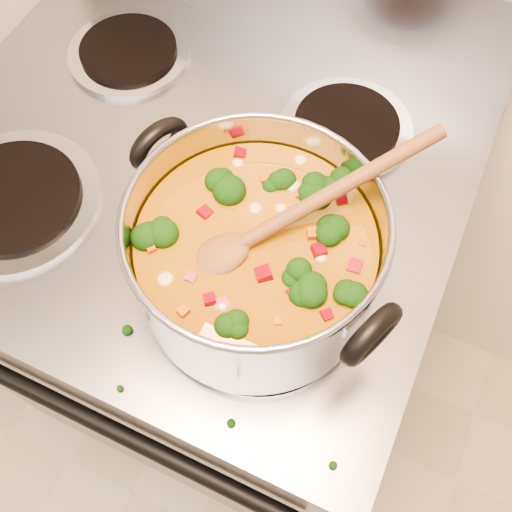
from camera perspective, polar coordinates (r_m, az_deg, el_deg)
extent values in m
cube|color=gray|center=(1.22, -4.64, -3.91)|extent=(0.77, 0.67, 0.92)
cylinder|color=black|center=(0.83, -17.73, -14.53)|extent=(0.66, 0.02, 0.02)
cylinder|color=#A5A5AD|center=(0.85, -22.99, 5.20)|extent=(0.23, 0.23, 0.01)
cylinder|color=black|center=(0.84, -23.18, 5.49)|extent=(0.18, 0.18, 0.01)
cylinder|color=#A5A5AD|center=(0.71, 0.37, -4.77)|extent=(0.23, 0.23, 0.01)
cylinder|color=black|center=(0.70, 0.37, -4.51)|extent=(0.18, 0.18, 0.01)
cylinder|color=#A5A5AD|center=(0.98, -12.57, 19.20)|extent=(0.19, 0.19, 0.01)
cylinder|color=black|center=(0.98, -12.66, 19.54)|extent=(0.15, 0.15, 0.01)
cylinder|color=#A5A5AD|center=(0.87, 8.99, 12.52)|extent=(0.19, 0.19, 0.01)
cylinder|color=black|center=(0.86, 9.07, 12.86)|extent=(0.15, 0.15, 0.01)
cylinder|color=#A5A5AD|center=(0.64, 0.00, 0.12)|extent=(0.28, 0.28, 0.15)
torus|color=#A5A5AD|center=(0.57, 0.00, 3.62)|extent=(0.28, 0.28, 0.01)
cylinder|color=#9A660E|center=(0.65, 0.00, -0.73)|extent=(0.26, 0.26, 0.11)
torus|color=black|center=(0.66, -9.64, 10.94)|extent=(0.05, 0.08, 0.08)
torus|color=black|center=(0.55, 11.47, -7.71)|extent=(0.05, 0.08, 0.08)
ellipsoid|color=black|center=(0.60, 5.96, 0.66)|extent=(0.04, 0.04, 0.03)
ellipsoid|color=black|center=(0.63, 7.49, 3.64)|extent=(0.04, 0.04, 0.03)
ellipsoid|color=black|center=(0.59, 9.67, -2.95)|extent=(0.04, 0.04, 0.03)
ellipsoid|color=black|center=(0.62, 1.53, 3.59)|extent=(0.04, 0.04, 0.03)
ellipsoid|color=black|center=(0.65, -1.87, 8.18)|extent=(0.04, 0.04, 0.03)
ellipsoid|color=black|center=(0.61, 5.33, 2.35)|extent=(0.04, 0.04, 0.03)
ellipsoid|color=black|center=(0.65, 1.01, 8.20)|extent=(0.04, 0.04, 0.03)
ellipsoid|color=black|center=(0.58, -4.71, -3.16)|extent=(0.04, 0.04, 0.03)
ellipsoid|color=black|center=(0.58, 7.17, -3.63)|extent=(0.04, 0.04, 0.03)
ellipsoid|color=black|center=(0.63, -8.80, 4.38)|extent=(0.04, 0.04, 0.03)
ellipsoid|color=black|center=(0.61, -1.90, 1.95)|extent=(0.04, 0.04, 0.03)
ellipsoid|color=maroon|center=(0.59, 9.87, -2.33)|extent=(0.01, 0.01, 0.01)
ellipsoid|color=maroon|center=(0.58, -1.48, -4.61)|extent=(0.01, 0.01, 0.01)
ellipsoid|color=maroon|center=(0.59, -3.42, -0.87)|extent=(0.01, 0.01, 0.01)
ellipsoid|color=maroon|center=(0.62, -4.03, 3.96)|extent=(0.01, 0.01, 0.01)
ellipsoid|color=maroon|center=(0.58, 1.90, -4.76)|extent=(0.01, 0.01, 0.01)
ellipsoid|color=maroon|center=(0.58, -4.34, -3.75)|extent=(0.01, 0.01, 0.01)
ellipsoid|color=maroon|center=(0.62, 3.33, 3.40)|extent=(0.01, 0.01, 0.01)
ellipsoid|color=maroon|center=(0.64, 5.00, 5.75)|extent=(0.01, 0.01, 0.01)
ellipsoid|color=maroon|center=(0.67, -1.01, 10.21)|extent=(0.01, 0.01, 0.01)
ellipsoid|color=maroon|center=(0.61, -6.39, 1.85)|extent=(0.01, 0.01, 0.01)
ellipsoid|color=maroon|center=(0.64, 9.67, 5.09)|extent=(0.01, 0.01, 0.01)
ellipsoid|color=#A84409|center=(0.61, 5.55, 2.10)|extent=(0.01, 0.01, 0.01)
ellipsoid|color=#A84409|center=(0.58, 8.18, -5.28)|extent=(0.01, 0.01, 0.01)
ellipsoid|color=#A84409|center=(0.56, -2.34, -8.11)|extent=(0.01, 0.01, 0.01)
ellipsoid|color=#A84409|center=(0.65, 0.27, 7.85)|extent=(0.01, 0.01, 0.01)
ellipsoid|color=#A84409|center=(0.62, -0.86, 4.08)|extent=(0.01, 0.01, 0.01)
ellipsoid|color=#A84409|center=(0.61, -7.16, 0.72)|extent=(0.01, 0.01, 0.01)
ellipsoid|color=#A84409|center=(0.61, 0.05, 1.74)|extent=(0.01, 0.01, 0.01)
ellipsoid|color=#A84409|center=(0.57, -4.40, -7.50)|extent=(0.01, 0.01, 0.01)
ellipsoid|color=tan|center=(0.66, 3.71, 8.72)|extent=(0.02, 0.02, 0.01)
ellipsoid|color=tan|center=(0.64, 9.57, 4.89)|extent=(0.02, 0.02, 0.01)
ellipsoid|color=tan|center=(0.59, -8.56, -2.99)|extent=(0.02, 0.02, 0.01)
ellipsoid|color=tan|center=(0.65, -4.06, 7.13)|extent=(0.02, 0.02, 0.01)
ellipsoid|color=tan|center=(0.59, 4.87, -2.13)|extent=(0.02, 0.02, 0.01)
ellipsoid|color=tan|center=(0.62, -8.45, 2.41)|extent=(0.02, 0.02, 0.01)
ellipsoid|color=tan|center=(0.58, -1.36, -3.49)|extent=(0.02, 0.02, 0.01)
ellipsoid|color=tan|center=(0.59, 9.17, -3.82)|extent=(0.02, 0.02, 0.01)
ellipsoid|color=tan|center=(0.64, -0.20, 7.09)|extent=(0.02, 0.02, 0.01)
ellipsoid|color=brown|center=(0.60, -3.88, -0.12)|extent=(0.09, 0.09, 0.04)
cylinder|color=brown|center=(0.60, 7.29, 6.13)|extent=(0.18, 0.21, 0.09)
ellipsoid|color=black|center=(0.67, 10.19, -19.33)|extent=(0.01, 0.01, 0.01)
ellipsoid|color=black|center=(0.79, -15.11, 3.52)|extent=(0.01, 0.01, 0.01)
ellipsoid|color=black|center=(0.66, 2.32, -20.13)|extent=(0.01, 0.01, 0.01)
ellipsoid|color=black|center=(0.75, -16.34, -2.46)|extent=(0.01, 0.01, 0.01)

